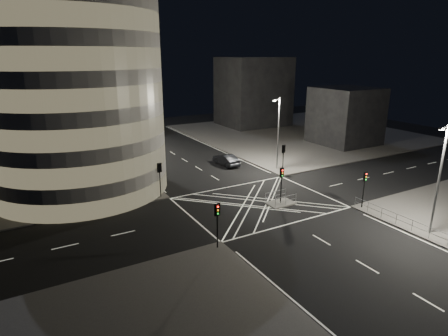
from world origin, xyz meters
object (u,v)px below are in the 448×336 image
central_island (280,203)px  street_lamp_right_near (439,177)px  traffic_signal_island (281,179)px  street_lamp_left_far (105,120)px  street_lamp_right_far (278,131)px  traffic_signal_nr (365,183)px  street_lamp_left_near (139,142)px  traffic_signal_nl (217,217)px  traffic_signal_fr (283,154)px  sedan (226,160)px  traffic_signal_fl (160,173)px

central_island → street_lamp_right_near: (7.44, -12.50, 5.47)m
traffic_signal_island → street_lamp_left_far: 33.61m
street_lamp_left_far → street_lamp_right_far: same height
traffic_signal_nr → street_lamp_left_near: 26.32m
traffic_signal_nl → street_lamp_left_far: size_ratio=0.40×
traffic_signal_fr → street_lamp_right_near: street_lamp_right_near is taller
traffic_signal_fr → sedan: traffic_signal_fr is taller
traffic_signal_nl → traffic_signal_nr: bearing=0.0°
street_lamp_right_far → street_lamp_right_near: size_ratio=1.00×
traffic_signal_nl → street_lamp_right_far: 24.27m
traffic_signal_island → street_lamp_left_near: size_ratio=0.40×
street_lamp_right_near → street_lamp_left_far: bearing=113.2°
central_island → traffic_signal_island: traffic_signal_island is taller
central_island → street_lamp_right_near: 15.54m
traffic_signal_nl → street_lamp_right_near: size_ratio=0.40×
traffic_signal_nr → street_lamp_right_far: size_ratio=0.40×
traffic_signal_fl → street_lamp_left_near: size_ratio=0.40×
traffic_signal_fl → street_lamp_right_near: (18.24, -20.80, 2.63)m
traffic_signal_nl → sedan: traffic_signal_nl is taller
traffic_signal_nl → street_lamp_right_near: street_lamp_right_near is taller
traffic_signal_fr → street_lamp_right_far: (0.64, 2.20, 2.63)m
street_lamp_left_far → street_lamp_right_near: same height
traffic_signal_nl → traffic_signal_nr: 17.60m
traffic_signal_nl → street_lamp_right_near: 19.78m
street_lamp_right_far → street_lamp_left_far: bearing=131.9°
traffic_signal_island → sedan: 16.29m
traffic_signal_fl → traffic_signal_fr: bearing=0.0°
traffic_signal_fl → street_lamp_left_far: street_lamp_left_far is taller
traffic_signal_fr → traffic_signal_nr: size_ratio=1.00×
street_lamp_right_near → traffic_signal_nr: bearing=95.0°
street_lamp_right_near → street_lamp_right_far: bearing=90.0°
traffic_signal_nl → traffic_signal_fr: (17.60, 13.60, 0.00)m
street_lamp_left_near → traffic_signal_nr: bearing=-45.9°
traffic_signal_island → traffic_signal_nr: bearing=-37.9°
street_lamp_right_near → sedan: (-5.15, 28.49, -4.71)m
street_lamp_left_near → traffic_signal_island: bearing=-49.7°
traffic_signal_nr → central_island: bearing=142.1°
traffic_signal_fl → traffic_signal_nr: bearing=-37.7°
street_lamp_right_far → sedan: 8.88m
street_lamp_left_near → traffic_signal_fr: bearing=-15.9°
traffic_signal_fr → street_lamp_left_far: size_ratio=0.40×
traffic_signal_nr → sedan: (-4.52, 21.29, -2.08)m
street_lamp_left_far → sedan: (13.72, -15.51, -4.71)m
street_lamp_left_far → street_lamp_right_far: (18.87, -21.00, 0.00)m
traffic_signal_fr → traffic_signal_island: 10.73m
central_island → traffic_signal_nl: 12.36m
traffic_signal_nr → street_lamp_left_near: (-18.24, 18.80, 2.63)m
traffic_signal_fl → traffic_signal_nl: bearing=-90.0°
street_lamp_left_far → sedan: size_ratio=1.98×
traffic_signal_fl → traffic_signal_nr: (17.60, -13.60, 0.00)m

